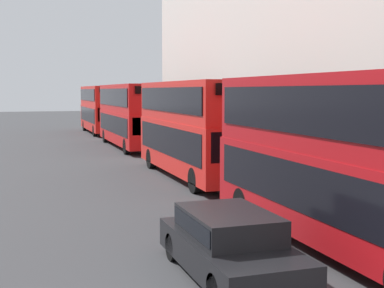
{
  "coord_description": "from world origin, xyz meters",
  "views": [
    {
      "loc": [
        -6.04,
        -6.11,
        3.93
      ],
      "look_at": [
        0.48,
        13.52,
        1.87
      ],
      "focal_mm": 50.0,
      "sensor_mm": 36.0,
      "label": 1
    }
  ],
  "objects_px": {
    "bus_leading": "(347,155)",
    "bus_third_in_queue": "(131,113)",
    "bus_trailing": "(101,107)",
    "pedestrian": "(126,125)",
    "car_dark_sedan": "(229,242)",
    "bus_second_in_queue": "(194,125)"
  },
  "relations": [
    {
      "from": "bus_second_in_queue",
      "to": "car_dark_sedan",
      "type": "distance_m",
      "value": 13.02
    },
    {
      "from": "bus_third_in_queue",
      "to": "pedestrian",
      "type": "distance_m",
      "value": 13.52
    },
    {
      "from": "bus_leading",
      "to": "pedestrian",
      "type": "height_order",
      "value": "bus_leading"
    },
    {
      "from": "bus_third_in_queue",
      "to": "car_dark_sedan",
      "type": "xyz_separation_m",
      "value": [
        -3.4,
        -26.31,
        -1.67
      ]
    },
    {
      "from": "pedestrian",
      "to": "bus_trailing",
      "type": "bearing_deg",
      "value": 179.48
    },
    {
      "from": "bus_trailing",
      "to": "car_dark_sedan",
      "type": "height_order",
      "value": "bus_trailing"
    },
    {
      "from": "bus_trailing",
      "to": "bus_third_in_queue",
      "type": "bearing_deg",
      "value": -90.0
    },
    {
      "from": "bus_third_in_queue",
      "to": "car_dark_sedan",
      "type": "height_order",
      "value": "bus_third_in_queue"
    },
    {
      "from": "bus_trailing",
      "to": "pedestrian",
      "type": "height_order",
      "value": "bus_trailing"
    },
    {
      "from": "bus_leading",
      "to": "car_dark_sedan",
      "type": "relative_size",
      "value": 2.33
    },
    {
      "from": "car_dark_sedan",
      "to": "pedestrian",
      "type": "distance_m",
      "value": 39.93
    },
    {
      "from": "bus_second_in_queue",
      "to": "bus_third_in_queue",
      "type": "height_order",
      "value": "bus_third_in_queue"
    },
    {
      "from": "bus_leading",
      "to": "bus_third_in_queue",
      "type": "relative_size",
      "value": 0.92
    },
    {
      "from": "car_dark_sedan",
      "to": "bus_trailing",
      "type": "bearing_deg",
      "value": 85.09
    },
    {
      "from": "bus_second_in_queue",
      "to": "bus_third_in_queue",
      "type": "distance_m",
      "value": 13.85
    },
    {
      "from": "bus_second_in_queue",
      "to": "bus_third_in_queue",
      "type": "relative_size",
      "value": 0.9
    },
    {
      "from": "bus_trailing",
      "to": "car_dark_sedan",
      "type": "distance_m",
      "value": 39.72
    },
    {
      "from": "bus_leading",
      "to": "bus_trailing",
      "type": "bearing_deg",
      "value": 90.0
    },
    {
      "from": "bus_second_in_queue",
      "to": "bus_third_in_queue",
      "type": "xyz_separation_m",
      "value": [
        0.0,
        13.85,
        0.01
      ]
    },
    {
      "from": "bus_leading",
      "to": "bus_second_in_queue",
      "type": "xyz_separation_m",
      "value": [
        0.0,
        11.65,
        0.01
      ]
    },
    {
      "from": "bus_trailing",
      "to": "car_dark_sedan",
      "type": "relative_size",
      "value": 2.31
    },
    {
      "from": "bus_second_in_queue",
      "to": "pedestrian",
      "type": "height_order",
      "value": "bus_second_in_queue"
    }
  ]
}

